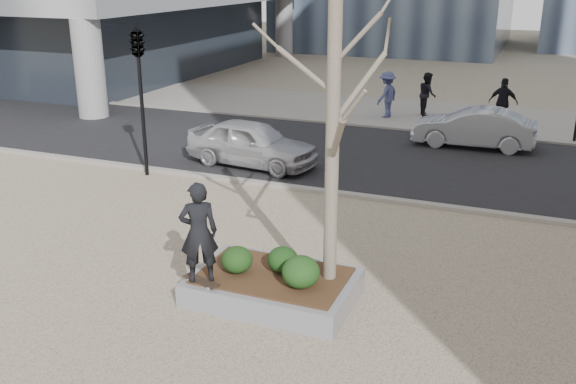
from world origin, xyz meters
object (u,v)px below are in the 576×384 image
at_px(planter, 273,287).
at_px(police_car, 252,143).
at_px(skateboard, 201,282).
at_px(skateboarder, 199,232).

distance_m(planter, police_car, 8.61).
distance_m(planter, skateboard, 1.36).
height_order(planter, skateboard, skateboard).
bearing_deg(skateboarder, skateboard, -33.07).
height_order(skateboard, skateboarder, skateboarder).
bearing_deg(planter, skateboard, -145.66).
distance_m(planter, skateboarder, 1.82).
bearing_deg(planter, police_car, 117.45).
xyz_separation_m(planter, skateboard, (-1.10, -0.75, 0.26)).
distance_m(skateboarder, police_car, 8.88).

